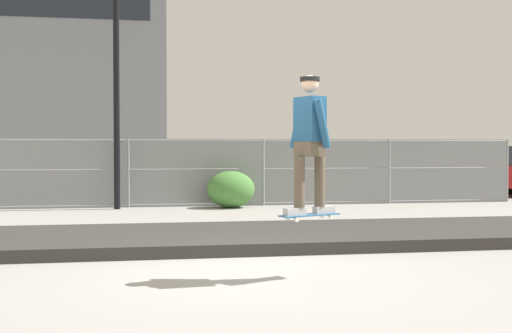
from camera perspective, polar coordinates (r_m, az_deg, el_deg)
The scene contains 10 objects.
ground_plane at distance 8.44m, azimuth 0.66°, elevation -9.26°, with size 120.00×120.00×0.00m, color gray.
gravel_berm at distance 11.16m, azimuth -2.00°, elevation -6.11°, with size 15.79×3.03×0.19m, color #33302D.
skateboard at distance 8.04m, azimuth 4.65°, elevation -4.22°, with size 0.81×0.50×0.07m.
skater at distance 8.00m, azimuth 4.66°, elevation 2.64°, with size 0.70×0.62×1.68m.
chain_fence at distance 18.12m, azimuth -5.10°, elevation -0.50°, with size 18.54×0.06×1.85m.
street_lamp at distance 17.75m, azimuth -11.98°, elevation 9.63°, with size 0.44×0.44×6.53m.
parked_car_near at distance 20.31m, azimuth -13.37°, elevation -0.58°, with size 4.48×2.10×1.66m.
parked_car_mid at distance 20.54m, azimuth 2.81°, elevation -0.52°, with size 4.42×1.98×1.66m.
parked_car_far at distance 22.89m, azimuth 19.31°, elevation -0.39°, with size 4.49×2.12×1.66m.
shrub_left at distance 17.62m, azimuth -2.18°, elevation -1.99°, with size 1.27×1.04×0.99m.
Camera 1 is at (-1.52, -8.15, 1.59)m, focal length 46.32 mm.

